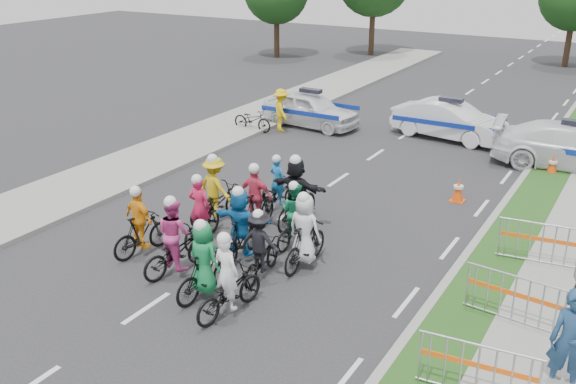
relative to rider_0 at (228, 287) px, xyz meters
The scene contains 29 objects.
ground 1.87m from the rider_0, 155.77° to the right, with size 90.00×90.00×0.00m, color #28282B.
curb_right 5.55m from the rider_0, 50.77° to the left, with size 0.20×60.00×0.12m, color gray.
grass_strip 6.02m from the rider_0, 45.57° to the left, with size 1.20×60.00×0.11m, color #294D18.
sidewalk_right 7.38m from the rider_0, 35.51° to the left, with size 2.40×60.00×0.13m, color gray.
sidewalk_left 9.18m from the rider_0, 152.19° to the left, with size 3.00×60.00×0.13m, color gray.
rider_0 is the anchor object (origin of this frame).
rider_1 0.88m from the rider_0, 160.03° to the left, with size 0.83×1.81×1.85m.
rider_2 2.24m from the rider_0, 157.94° to the left, with size 1.03×1.99×1.93m.
rider_3 3.59m from the rider_0, 161.47° to the left, with size 0.96×1.78×1.81m.
rider_4 1.66m from the rider_0, 99.62° to the left, with size 1.00×1.73×1.70m.
rider_5 2.44m from the rider_0, 118.41° to the left, with size 1.55×1.85×1.91m.
rider_6 3.58m from the rider_0, 136.67° to the left, with size 0.92×1.88×1.84m.
rider_7 2.61m from the rider_0, 82.67° to the left, with size 0.82×1.83×1.92m.
rider_8 3.55m from the rider_0, 97.53° to the left, with size 0.74×1.71×1.73m.
rider_9 4.14m from the rider_0, 115.34° to the left, with size 0.97×1.82×1.89m.
rider_10 4.76m from the rider_0, 129.65° to the left, with size 1.18×2.00×1.95m.
rider_11 4.62m from the rider_0, 102.46° to the left, with size 1.63×1.95×2.03m.
rider_12 5.63m from the rider_0, 111.07° to the left, with size 0.83×1.69×1.65m.
police_car_0 14.53m from the rider_0, 112.17° to the left, with size 1.67×4.14×1.41m, color white.
police_car_1 14.64m from the rider_0, 90.12° to the left, with size 1.54×4.41×1.45m, color white.
police_car_2 14.08m from the rider_0, 70.94° to the left, with size 2.10×5.17×1.50m, color white.
spectator_0 6.39m from the rider_0, ahead, with size 0.69×0.45×1.90m, color navy.
marshal_hiviz 13.75m from the rider_0, 116.72° to the left, with size 1.10×0.63×1.70m, color yellow.
barrier_0 5.09m from the rider_0, ahead, with size 2.00×0.50×1.12m, color #A5A8AD, non-canonical shape.
barrier_1 5.68m from the rider_0, 26.24° to the left, with size 2.00×0.50×1.12m, color #A5A8AD, non-canonical shape.
barrier_2 7.41m from the rider_0, 46.56° to the left, with size 2.00×0.50×1.12m, color #A5A8AD, non-canonical shape.
cone_0 8.74m from the rider_0, 75.28° to the left, with size 0.40×0.40×0.70m.
cone_1 12.96m from the rider_0, 71.06° to the left, with size 0.40×0.40×0.70m.
parked_bike 13.68m from the rider_0, 121.56° to the left, with size 0.61×1.74×0.92m, color black.
Camera 1 is at (8.46, -8.46, 7.17)m, focal length 40.00 mm.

